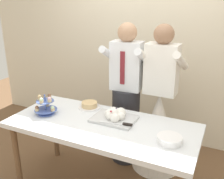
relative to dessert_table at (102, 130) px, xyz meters
The scene contains 8 objects.
rear_wall 1.57m from the dessert_table, 90.00° to the left, with size 5.20×0.10×2.90m, color beige.
dessert_table is the anchor object (origin of this frame).
cupcake_stand 0.64m from the dessert_table, behind, with size 0.23×0.23×0.21m.
main_cake_tray 0.19m from the dessert_table, 58.09° to the left, with size 0.43×0.31×0.13m.
plate_stack 0.67m from the dessert_table, ahead, with size 0.21×0.21×0.05m.
round_cake 0.42m from the dessert_table, 136.46° to the left, with size 0.24×0.24×0.06m.
person_groom 0.63m from the dessert_table, 90.75° to the left, with size 0.49×0.52×1.66m.
person_bride 0.76m from the dessert_table, 59.79° to the left, with size 0.56×0.56×1.66m.
Camera 1 is at (1.02, -1.94, 1.90)m, focal length 41.30 mm.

